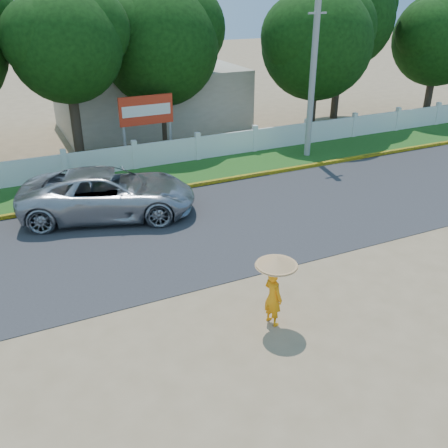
# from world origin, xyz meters

# --- Properties ---
(ground) EXTENTS (120.00, 120.00, 0.00)m
(ground) POSITION_xyz_m (0.00, 0.00, 0.00)
(ground) COLOR #9E8460
(ground) RESTS_ON ground
(road) EXTENTS (60.00, 7.00, 0.02)m
(road) POSITION_xyz_m (0.00, 4.50, 0.01)
(road) COLOR #38383A
(road) RESTS_ON ground
(grass_verge) EXTENTS (60.00, 3.50, 0.03)m
(grass_verge) POSITION_xyz_m (0.00, 9.75, 0.01)
(grass_verge) COLOR #2D601E
(grass_verge) RESTS_ON ground
(curb) EXTENTS (40.00, 0.18, 0.16)m
(curb) POSITION_xyz_m (0.00, 8.05, 0.08)
(curb) COLOR yellow
(curb) RESTS_ON ground
(fence) EXTENTS (40.00, 0.10, 1.10)m
(fence) POSITION_xyz_m (0.00, 11.20, 0.55)
(fence) COLOR silver
(fence) RESTS_ON ground
(building_near) EXTENTS (10.00, 6.00, 3.20)m
(building_near) POSITION_xyz_m (3.00, 18.00, 1.60)
(building_near) COLOR #B7AD99
(building_near) RESTS_ON ground
(utility_pole) EXTENTS (0.28, 0.28, 7.11)m
(utility_pole) POSITION_xyz_m (7.97, 9.57, 3.56)
(utility_pole) COLOR gray
(utility_pole) RESTS_ON ground
(vehicle) EXTENTS (6.57, 4.48, 1.67)m
(vehicle) POSITION_xyz_m (-2.19, 6.84, 0.84)
(vehicle) COLOR #A6A8AE
(vehicle) RESTS_ON ground
(monk_with_parasol) EXTENTS (1.01, 1.01, 1.84)m
(monk_with_parasol) POSITION_xyz_m (-0.13, -1.06, 1.20)
(monk_with_parasol) COLOR orange
(monk_with_parasol) RESTS_ON ground
(billboard) EXTENTS (2.50, 0.13, 2.95)m
(billboard) POSITION_xyz_m (0.98, 12.30, 2.14)
(billboard) COLOR gray
(billboard) RESTS_ON ground
(tree_row) EXTENTS (39.36, 7.93, 8.60)m
(tree_row) POSITION_xyz_m (3.66, 14.09, 4.89)
(tree_row) COLOR #473828
(tree_row) RESTS_ON ground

